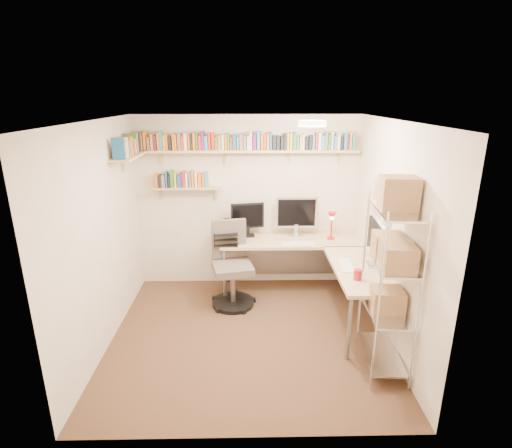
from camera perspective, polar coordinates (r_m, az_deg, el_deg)
The scene contains 6 objects.
ground at distance 4.97m, azimuth -1.20°, elevation -15.63°, with size 3.20×3.20×0.00m, color #462E1E.
room_shell at distance 4.31m, azimuth -1.27°, elevation 1.81°, with size 3.24×3.04×2.52m.
wall_shelves at distance 5.50m, azimuth -5.87°, elevation 10.33°, with size 3.12×1.09×0.80m.
corner_desk at distance 5.47m, azimuth 6.12°, elevation -3.18°, with size 2.12×2.03×1.38m.
office_chair at distance 5.45m, azimuth -3.49°, elevation -6.62°, with size 0.62×0.62×1.15m.
wire_rack at distance 4.09m, azimuth 18.92°, elevation -4.03°, with size 0.45×0.82×2.03m.
Camera 1 is at (0.02, -4.14, 2.74)m, focal length 28.00 mm.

